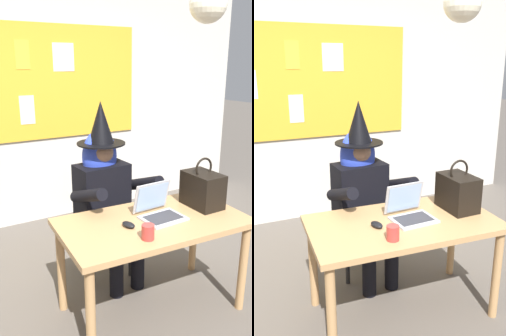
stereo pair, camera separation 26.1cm
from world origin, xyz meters
TOP-DOWN VIEW (x-y plane):
  - ground_plane at (0.00, 0.00)m, footprint 24.00×24.00m
  - wall_back_bulletin at (0.01, 2.11)m, footprint 5.59×2.17m
  - desk_main at (0.21, 0.13)m, footprint 1.33×0.78m
  - chair_at_desk at (0.15, 0.84)m, footprint 0.46×0.46m
  - person_costumed at (0.15, 0.72)m, footprint 0.61×0.67m
  - laptop at (0.27, 0.16)m, footprint 0.30×0.29m
  - computer_mouse at (0.01, 0.12)m, footprint 0.08×0.11m
  - handbag at (0.67, 0.15)m, footprint 0.20×0.30m
  - coffee_mug at (0.02, -0.08)m, footprint 0.08×0.08m

SIDE VIEW (x-z plane):
  - ground_plane at x=0.00m, z-range 0.00..0.00m
  - chair_at_desk at x=0.15m, z-range 0.05..0.95m
  - desk_main at x=0.21m, z-range 0.26..0.98m
  - computer_mouse at x=0.01m, z-range 0.72..0.75m
  - coffee_mug at x=0.02m, z-range 0.72..0.81m
  - laptop at x=0.27m, z-range 0.65..0.89m
  - person_costumed at x=0.15m, z-range 0.06..1.53m
  - handbag at x=0.67m, z-range 0.66..1.04m
  - wall_back_bulletin at x=0.01m, z-range 0.02..2.62m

